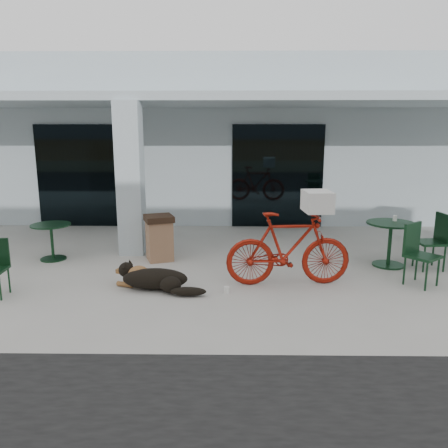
{
  "coord_description": "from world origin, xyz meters",
  "views": [
    {
      "loc": [
        0.55,
        -6.59,
        2.54
      ],
      "look_at": [
        0.44,
        0.58,
        1.0
      ],
      "focal_mm": 35.0,
      "sensor_mm": 36.0,
      "label": 1
    }
  ],
  "objects_px": {
    "bicycle": "(288,249)",
    "cafe_table_near": "(52,242)",
    "cafe_chair_far_a": "(423,255)",
    "cafe_chair_far_b": "(430,242)",
    "dog": "(155,278)",
    "trash_receptacle": "(159,238)",
    "cafe_table_far": "(390,244)"
  },
  "relations": [
    {
      "from": "bicycle",
      "to": "cafe_table_near",
      "type": "xyz_separation_m",
      "value": [
        -4.53,
        1.4,
        -0.26
      ]
    },
    {
      "from": "cafe_chair_far_a",
      "to": "cafe_chair_far_b",
      "type": "distance_m",
      "value": 1.04
    },
    {
      "from": "dog",
      "to": "cafe_chair_far_b",
      "type": "relative_size",
      "value": 1.16
    },
    {
      "from": "bicycle",
      "to": "trash_receptacle",
      "type": "relative_size",
      "value": 2.28
    },
    {
      "from": "cafe_table_near",
      "to": "trash_receptacle",
      "type": "height_order",
      "value": "trash_receptacle"
    },
    {
      "from": "cafe_table_near",
      "to": "dog",
      "type": "bearing_deg",
      "value": -35.55
    },
    {
      "from": "dog",
      "to": "cafe_table_far",
      "type": "height_order",
      "value": "cafe_table_far"
    },
    {
      "from": "cafe_table_far",
      "to": "cafe_chair_far_b",
      "type": "height_order",
      "value": "cafe_chair_far_b"
    },
    {
      "from": "cafe_table_near",
      "to": "cafe_table_far",
      "type": "relative_size",
      "value": 0.85
    },
    {
      "from": "cafe_chair_far_a",
      "to": "cafe_table_near",
      "type": "bearing_deg",
      "value": 129.76
    },
    {
      "from": "cafe_chair_far_a",
      "to": "trash_receptacle",
      "type": "bearing_deg",
      "value": 124.51
    },
    {
      "from": "cafe_chair_far_b",
      "to": "trash_receptacle",
      "type": "distance_m",
      "value": 5.14
    },
    {
      "from": "dog",
      "to": "cafe_table_near",
      "type": "distance_m",
      "value": 2.89
    },
    {
      "from": "cafe_chair_far_b",
      "to": "trash_receptacle",
      "type": "relative_size",
      "value": 1.16
    },
    {
      "from": "cafe_table_far",
      "to": "trash_receptacle",
      "type": "distance_m",
      "value": 4.45
    },
    {
      "from": "cafe_table_far",
      "to": "trash_receptacle",
      "type": "bearing_deg",
      "value": 175.76
    },
    {
      "from": "bicycle",
      "to": "cafe_chair_far_b",
      "type": "distance_m",
      "value": 2.89
    },
    {
      "from": "bicycle",
      "to": "cafe_chair_far_a",
      "type": "height_order",
      "value": "bicycle"
    },
    {
      "from": "bicycle",
      "to": "dog",
      "type": "relative_size",
      "value": 1.69
    },
    {
      "from": "cafe_chair_far_a",
      "to": "trash_receptacle",
      "type": "distance_m",
      "value": 4.8
    },
    {
      "from": "dog",
      "to": "trash_receptacle",
      "type": "relative_size",
      "value": 1.35
    },
    {
      "from": "cafe_chair_far_a",
      "to": "dog",
      "type": "bearing_deg",
      "value": 145.03
    },
    {
      "from": "bicycle",
      "to": "cafe_chair_far_b",
      "type": "xyz_separation_m",
      "value": [
        2.74,
        0.89,
        -0.1
      ]
    },
    {
      "from": "cafe_chair_far_b",
      "to": "trash_receptacle",
      "type": "xyz_separation_m",
      "value": [
        -5.12,
        0.51,
        -0.07
      ]
    },
    {
      "from": "dog",
      "to": "cafe_table_near",
      "type": "xyz_separation_m",
      "value": [
        -2.34,
        1.68,
        0.16
      ]
    },
    {
      "from": "dog",
      "to": "cafe_table_far",
      "type": "xyz_separation_m",
      "value": [
        4.25,
        1.35,
        0.22
      ]
    },
    {
      "from": "cafe_chair_far_a",
      "to": "cafe_chair_far_b",
      "type": "height_order",
      "value": "cafe_chair_far_b"
    },
    {
      "from": "dog",
      "to": "cafe_chair_far_b",
      "type": "bearing_deg",
      "value": 33.72
    },
    {
      "from": "cafe_table_far",
      "to": "bicycle",
      "type": "bearing_deg",
      "value": -152.61
    },
    {
      "from": "dog",
      "to": "cafe_chair_far_b",
      "type": "distance_m",
      "value": 5.07
    },
    {
      "from": "dog",
      "to": "cafe_chair_far_a",
      "type": "distance_m",
      "value": 4.42
    },
    {
      "from": "bicycle",
      "to": "cafe_chair_far_a",
      "type": "distance_m",
      "value": 2.22
    }
  ]
}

